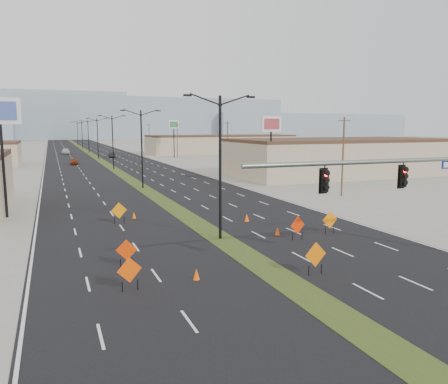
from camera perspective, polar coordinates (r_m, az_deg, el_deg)
name	(u,v)px	position (r m, az deg, el deg)	size (l,w,h in m)	color
ground	(314,301)	(21.02, 11.73, -13.71)	(600.00, 600.00, 0.00)	gray
road_surface	(97,158)	(116.95, -16.27, 4.27)	(25.00, 400.00, 0.02)	black
median_strip	(97,158)	(116.95, -16.27, 4.27)	(2.00, 400.00, 0.04)	#2F4217
building_se_near	(338,158)	(76.04, 14.67, 4.33)	(36.00, 18.00, 5.50)	tan
building_se_far	(221,145)	(135.41, -0.43, 6.19)	(44.00, 16.00, 5.00)	tan
mesa_center	(126,118)	(320.30, -12.63, 9.36)	(220.00, 50.00, 28.00)	#899DAA
mesa_east	(304,126)	(360.80, 10.45, 8.51)	(160.00, 50.00, 18.00)	#899DAA
mesa_backdrop	(19,115)	(336.82, -25.19, 9.06)	(140.00, 50.00, 32.00)	#899DAA
signal_mast	(428,183)	(26.78, 25.13, 1.06)	(16.30, 0.60, 8.00)	slate
streetlight_0	(220,163)	(30.30, -0.51, 3.82)	(5.15, 0.24, 10.02)	black
streetlight_1	(142,146)	(57.27, -10.70, 5.87)	(5.15, 0.24, 10.02)	black
streetlight_2	(113,140)	(84.91, -14.33, 6.55)	(5.15, 0.24, 10.02)	black
streetlight_3	(98,137)	(112.73, -16.18, 6.89)	(5.15, 0.24, 10.02)	black
streetlight_4	(88,135)	(140.62, -17.30, 7.09)	(5.15, 0.24, 10.02)	black
streetlight_5	(82,134)	(168.54, -18.05, 7.22)	(5.15, 0.24, 10.02)	black
streetlight_6	(78,133)	(196.49, -18.59, 7.32)	(5.15, 0.24, 10.02)	black
utility_pole_0	(343,156)	(51.56, 15.28, 4.61)	(1.60, 0.20, 9.00)	#4C3823
utility_pole_1	(228,144)	(82.25, 0.46, 6.24)	(1.60, 0.20, 9.00)	#4C3823
utility_pole_2	(177,140)	(115.42, -6.12, 6.83)	(1.60, 0.20, 9.00)	#4C3823
utility_pole_3	(149,137)	(149.43, -9.75, 7.12)	(1.60, 0.20, 9.00)	#4C3823
car_left	(74,162)	(98.01, -18.98, 3.78)	(1.51, 3.74, 1.27)	maroon
car_mid	(112,155)	(117.27, -14.46, 4.69)	(1.46, 4.20, 1.38)	black
car_far	(66,152)	(137.00, -19.97, 4.99)	(2.19, 5.38, 1.56)	#ADB2B7
construction_sign_0	(130,271)	(21.85, -12.24, -10.07)	(1.24, 0.35, 1.69)	#E64504
construction_sign_1	(126,251)	(25.51, -12.63, -7.52)	(1.18, 0.26, 1.59)	red
construction_sign_2	(119,211)	(36.82, -13.55, -2.45)	(1.31, 0.30, 1.77)	orange
construction_sign_3	(316,256)	(24.07, 11.88, -8.13)	(1.36, 0.16, 1.81)	#E66404
construction_sign_4	(298,226)	(31.08, 9.59, -4.41)	(1.27, 0.31, 1.71)	red
construction_sign_5	(330,221)	(33.38, 13.67, -3.64)	(1.28, 0.09, 1.71)	orange
cone_0	(196,274)	(23.11, -3.63, -10.67)	(0.36, 0.36, 0.60)	#F25705
cone_1	(277,231)	(32.45, 7.00, -5.10)	(0.35, 0.35, 0.59)	#EE3E05
cone_2	(247,218)	(36.79, 3.00, -3.37)	(0.40, 0.40, 0.67)	#FF5605
cone_3	(134,215)	(38.74, -11.68, -2.99)	(0.35, 0.35, 0.59)	#FE5D05
pole_sign_west	(0,119)	(42.31, -27.23, 8.44)	(3.39, 0.49, 10.39)	black
pole_sign_east_near	(271,129)	(59.49, 6.18, 8.14)	(3.05, 0.71, 9.31)	black
pole_sign_east_far	(174,127)	(114.97, -6.58, 8.40)	(3.07, 1.39, 9.62)	black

